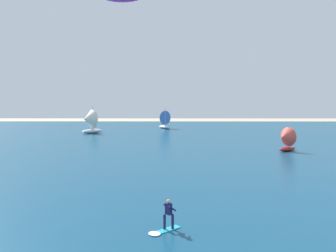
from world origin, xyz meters
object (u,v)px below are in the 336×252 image
kitesurfer (166,220)px  sailboat_mid_left (163,119)px  sailboat_trailing (89,121)px  sailboat_mid_right (286,139)px

kitesurfer → sailboat_mid_left: 56.81m
sailboat_trailing → sailboat_mid_right: size_ratio=1.46×
kitesurfer → sailboat_mid_left: sailboat_mid_left is taller
sailboat_trailing → sailboat_mid_right: bearing=-34.6°
sailboat_trailing → sailboat_mid_right: (29.94, -20.63, -0.73)m
sailboat_trailing → sailboat_mid_left: 16.97m
sailboat_trailing → sailboat_mid_right: sailboat_trailing is taller
sailboat_trailing → sailboat_mid_left: (13.69, 10.03, -0.34)m
sailboat_mid_right → sailboat_mid_left: (-16.25, 30.66, 0.39)m
kitesurfer → sailboat_mid_left: size_ratio=0.43×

